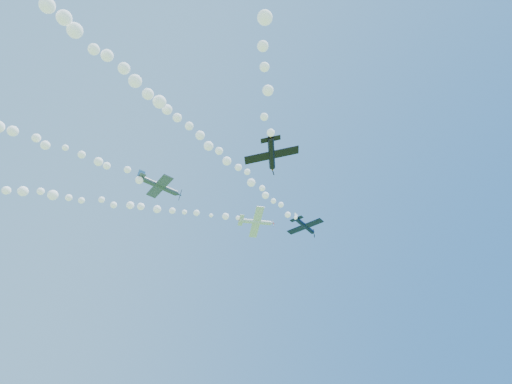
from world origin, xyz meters
TOP-DOWN VIEW (x-y plane):
  - plane_white at (12.96, 11.89)m, footprint 7.60×7.77m
  - smoke_trail_white at (-27.39, 27.27)m, footprint 76.59×30.94m
  - plane_navy at (20.04, 5.07)m, footprint 7.36×7.80m
  - smoke_trail_navy at (-16.99, -7.34)m, footprint 70.01×25.26m
  - plane_grey at (-11.26, 2.89)m, footprint 7.57×7.77m
  - plane_black at (-5.11, -17.97)m, footprint 5.89×5.70m

SIDE VIEW (x-z plane):
  - plane_black at x=-5.11m, z-range 37.03..39.01m
  - plane_grey at x=-11.26m, z-range 43.46..46.14m
  - smoke_trail_navy at x=-16.99m, z-range 49.20..52.10m
  - plane_navy at x=20.04m, z-range 49.83..51.90m
  - smoke_trail_white at x=-27.39m, z-range 51.14..54.34m
  - plane_white at x=12.96m, z-range 51.77..54.35m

